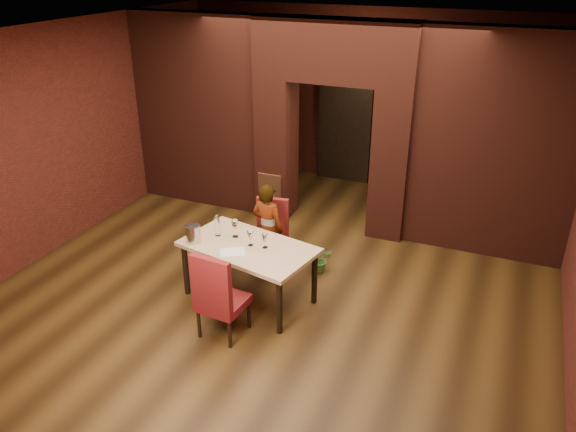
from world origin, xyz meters
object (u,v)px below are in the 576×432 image
object	(u,v)px
chair_near	(223,293)
potted_plant	(319,259)
wine_glass_c	(265,241)
wine_bucket	(193,234)
chair_far	(269,236)
person_seated	(268,229)
wine_glass_a	(235,229)
water_bottle	(217,225)
wine_glass_b	(250,238)
dining_table	(249,272)

from	to	relation	value
chair_near	potted_plant	bearing A→B (deg)	-102.99
wine_glass_c	potted_plant	world-z (taller)	wine_glass_c
potted_plant	chair_near	bearing A→B (deg)	-107.42
wine_glass_c	wine_bucket	size ratio (longest dim) A/B	0.83
chair_far	person_seated	bearing A→B (deg)	-92.21
wine_glass_a	potted_plant	xyz separation A→B (m)	(0.85, 0.83, -0.69)
wine_glass_a	wine_bucket	bearing A→B (deg)	-142.14
water_bottle	potted_plant	xyz separation A→B (m)	(1.07, 0.89, -0.72)
chair_near	wine_glass_b	size ratio (longest dim) A/B	5.66
wine_glass_b	water_bottle	bearing A→B (deg)	171.26
wine_glass_a	water_bottle	bearing A→B (deg)	-166.64
person_seated	wine_glass_a	distance (m)	0.65
wine_glass_a	wine_glass_c	size ratio (longest dim) A/B	1.23
dining_table	wine_glass_b	distance (m)	0.48
chair_near	wine_glass_b	bearing A→B (deg)	-83.97
potted_plant	dining_table	bearing A→B (deg)	-121.31
chair_far	water_bottle	xyz separation A→B (m)	(-0.40, -0.70, 0.42)
person_seated	wine_glass_a	size ratio (longest dim) A/B	5.65
chair_far	wine_glass_b	world-z (taller)	chair_far
wine_glass_c	water_bottle	world-z (taller)	water_bottle
dining_table	chair_far	world-z (taller)	chair_far
person_seated	water_bottle	world-z (taller)	person_seated
potted_plant	wine_glass_b	bearing A→B (deg)	-120.40
potted_plant	person_seated	bearing A→B (deg)	-159.27
water_bottle	wine_bucket	bearing A→B (deg)	-125.43
wine_glass_b	wine_glass_c	bearing A→B (deg)	5.51
person_seated	wine_glass_a	world-z (taller)	person_seated
wine_bucket	wine_glass_c	bearing A→B (deg)	13.37
chair_far	wine_bucket	bearing A→B (deg)	-130.66
dining_table	wine_glass_c	bearing A→B (deg)	19.12
wine_glass_c	water_bottle	bearing A→B (deg)	175.10
chair_far	wine_glass_a	size ratio (longest dim) A/B	4.30
chair_near	wine_glass_b	world-z (taller)	chair_near
dining_table	wine_glass_a	distance (m)	0.58
chair_near	water_bottle	bearing A→B (deg)	-53.72
wine_glass_b	wine_bucket	size ratio (longest dim) A/B	0.87
wine_glass_b	wine_bucket	bearing A→B (deg)	-164.58
chair_far	wine_glass_c	xyz separation A→B (m)	(0.30, -0.76, 0.37)
person_seated	dining_table	bearing A→B (deg)	102.79
chair_near	person_seated	distance (m)	1.49
chair_near	chair_far	bearing A→B (deg)	-80.82
potted_plant	wine_glass_a	bearing A→B (deg)	-135.48
chair_near	dining_table	bearing A→B (deg)	-81.91
wine_bucket	potted_plant	distance (m)	1.85
dining_table	wine_glass_c	size ratio (longest dim) A/B	8.77
dining_table	water_bottle	distance (m)	0.72
wine_glass_c	water_bottle	distance (m)	0.70
wine_glass_a	wine_glass_c	distance (m)	0.48
wine_glass_c	water_bottle	size ratio (longest dim) A/B	0.64
chair_far	potted_plant	bearing A→B (deg)	5.83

